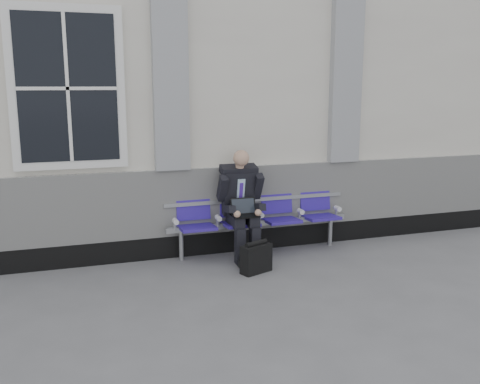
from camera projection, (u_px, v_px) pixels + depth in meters
name	position (u px, v px, depth m)	size (l,w,h in m)	color
ground	(47.00, 316.00, 5.40)	(70.00, 70.00, 0.00)	slate
station_building	(41.00, 89.00, 8.19)	(14.40, 4.40, 4.49)	silver
bench	(259.00, 213.00, 7.37)	(2.60, 0.47, 0.91)	#9EA0A3
businessman	(241.00, 200.00, 7.10)	(0.59, 0.80, 1.46)	black
briefcase	(256.00, 258.00, 6.61)	(0.43, 0.30, 0.41)	black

